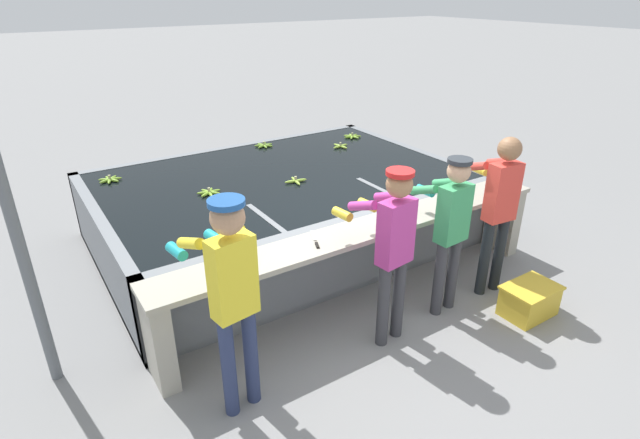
{
  "coord_description": "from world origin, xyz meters",
  "views": [
    {
      "loc": [
        -2.8,
        -3.19,
        3.01
      ],
      "look_at": [
        0.0,
        1.09,
        0.61
      ],
      "focal_mm": 28.0,
      "sensor_mm": 36.0,
      "label": 1
    }
  ],
  "objects_px": {
    "worker_2": "(449,222)",
    "knife_0": "(316,242)",
    "worker_3": "(498,202)",
    "support_post_left": "(7,204)",
    "worker_0": "(231,287)",
    "banana_bunch_floating_5": "(352,136)",
    "banana_bunch_floating_0": "(340,146)",
    "banana_bunch_floating_3": "(209,192)",
    "banana_bunch_floating_4": "(264,145)",
    "crate": "(529,300)",
    "banana_bunch_floating_1": "(296,181)",
    "worker_1": "(392,241)",
    "banana_bunch_floating_2": "(110,180)"
  },
  "relations": [
    {
      "from": "support_post_left",
      "to": "banana_bunch_floating_0",
      "type": "bearing_deg",
      "value": 23.05
    },
    {
      "from": "support_post_left",
      "to": "worker_0",
      "type": "bearing_deg",
      "value": -43.5
    },
    {
      "from": "worker_1",
      "to": "banana_bunch_floating_4",
      "type": "xyz_separation_m",
      "value": [
        0.59,
        3.55,
        -0.13
      ]
    },
    {
      "from": "banana_bunch_floating_5",
      "to": "banana_bunch_floating_0",
      "type": "bearing_deg",
      "value": -144.38
    },
    {
      "from": "worker_2",
      "to": "knife_0",
      "type": "xyz_separation_m",
      "value": [
        -1.18,
        0.51,
        -0.1
      ]
    },
    {
      "from": "worker_0",
      "to": "banana_bunch_floating_1",
      "type": "relative_size",
      "value": 6.26
    },
    {
      "from": "worker_3",
      "to": "banana_bunch_floating_4",
      "type": "distance_m",
      "value": 3.6
    },
    {
      "from": "worker_2",
      "to": "worker_3",
      "type": "distance_m",
      "value": 0.67
    },
    {
      "from": "banana_bunch_floating_0",
      "to": "crate",
      "type": "bearing_deg",
      "value": -91.35
    },
    {
      "from": "worker_0",
      "to": "banana_bunch_floating_0",
      "type": "bearing_deg",
      "value": 44.07
    },
    {
      "from": "banana_bunch_floating_1",
      "to": "banana_bunch_floating_2",
      "type": "bearing_deg",
      "value": 145.73
    },
    {
      "from": "banana_bunch_floating_4",
      "to": "crate",
      "type": "relative_size",
      "value": 0.51
    },
    {
      "from": "banana_bunch_floating_2",
      "to": "banana_bunch_floating_3",
      "type": "bearing_deg",
      "value": -51.01
    },
    {
      "from": "banana_bunch_floating_0",
      "to": "banana_bunch_floating_3",
      "type": "bearing_deg",
      "value": -163.94
    },
    {
      "from": "worker_2",
      "to": "banana_bunch_floating_5",
      "type": "xyz_separation_m",
      "value": [
        1.19,
        3.16,
        -0.09
      ]
    },
    {
      "from": "crate",
      "to": "worker_2",
      "type": "bearing_deg",
      "value": 139.38
    },
    {
      "from": "banana_bunch_floating_0",
      "to": "banana_bunch_floating_5",
      "type": "xyz_separation_m",
      "value": [
        0.46,
        0.33,
        -0.0
      ]
    },
    {
      "from": "worker_3",
      "to": "banana_bunch_floating_3",
      "type": "bearing_deg",
      "value": 135.41
    },
    {
      "from": "banana_bunch_floating_1",
      "to": "banana_bunch_floating_3",
      "type": "bearing_deg",
      "value": 167.86
    },
    {
      "from": "banana_bunch_floating_2",
      "to": "banana_bunch_floating_5",
      "type": "distance_m",
      "value": 3.6
    },
    {
      "from": "banana_bunch_floating_0",
      "to": "banana_bunch_floating_4",
      "type": "distance_m",
      "value": 1.12
    },
    {
      "from": "worker_0",
      "to": "banana_bunch_floating_2",
      "type": "relative_size",
      "value": 6.31
    },
    {
      "from": "worker_0",
      "to": "banana_bunch_floating_3",
      "type": "height_order",
      "value": "worker_0"
    },
    {
      "from": "banana_bunch_floating_0",
      "to": "banana_bunch_floating_3",
      "type": "height_order",
      "value": "same"
    },
    {
      "from": "worker_0",
      "to": "banana_bunch_floating_5",
      "type": "bearing_deg",
      "value": 43.07
    },
    {
      "from": "banana_bunch_floating_3",
      "to": "crate",
      "type": "height_order",
      "value": "banana_bunch_floating_3"
    },
    {
      "from": "banana_bunch_floating_3",
      "to": "knife_0",
      "type": "xyz_separation_m",
      "value": [
        0.37,
        -1.66,
        -0.01
      ]
    },
    {
      "from": "worker_0",
      "to": "banana_bunch_floating_3",
      "type": "xyz_separation_m",
      "value": [
        0.71,
        2.25,
        -0.2
      ]
    },
    {
      "from": "banana_bunch_floating_3",
      "to": "support_post_left",
      "type": "bearing_deg",
      "value": -149.39
    },
    {
      "from": "banana_bunch_floating_4",
      "to": "banana_bunch_floating_5",
      "type": "relative_size",
      "value": 1.0
    },
    {
      "from": "worker_1",
      "to": "knife_0",
      "type": "distance_m",
      "value": 0.72
    },
    {
      "from": "worker_0",
      "to": "banana_bunch_floating_4",
      "type": "relative_size",
      "value": 6.29
    },
    {
      "from": "banana_bunch_floating_4",
      "to": "worker_0",
      "type": "bearing_deg",
      "value": -120.38
    },
    {
      "from": "knife_0",
      "to": "banana_bunch_floating_1",
      "type": "bearing_deg",
      "value": 66.06
    },
    {
      "from": "worker_2",
      "to": "worker_3",
      "type": "bearing_deg",
      "value": -1.3
    },
    {
      "from": "banana_bunch_floating_2",
      "to": "knife_0",
      "type": "distance_m",
      "value": 2.97
    },
    {
      "from": "worker_2",
      "to": "banana_bunch_floating_1",
      "type": "height_order",
      "value": "worker_2"
    },
    {
      "from": "worker_0",
      "to": "worker_3",
      "type": "bearing_deg",
      "value": 1.14
    },
    {
      "from": "banana_bunch_floating_4",
      "to": "worker_2",
      "type": "bearing_deg",
      "value": -87.05
    },
    {
      "from": "worker_1",
      "to": "crate",
      "type": "height_order",
      "value": "worker_1"
    },
    {
      "from": "worker_2",
      "to": "worker_3",
      "type": "height_order",
      "value": "worker_3"
    },
    {
      "from": "banana_bunch_floating_5",
      "to": "banana_bunch_floating_2",
      "type": "bearing_deg",
      "value": 178.97
    },
    {
      "from": "support_post_left",
      "to": "worker_2",
      "type": "bearing_deg",
      "value": -16.95
    },
    {
      "from": "worker_0",
      "to": "worker_3",
      "type": "distance_m",
      "value": 2.94
    },
    {
      "from": "banana_bunch_floating_0",
      "to": "banana_bunch_floating_5",
      "type": "height_order",
      "value": "same"
    },
    {
      "from": "worker_1",
      "to": "banana_bunch_floating_5",
      "type": "xyz_separation_m",
      "value": [
        1.96,
        3.22,
        -0.13
      ]
    },
    {
      "from": "banana_bunch_floating_0",
      "to": "worker_1",
      "type": "bearing_deg",
      "value": -117.47
    },
    {
      "from": "worker_0",
      "to": "banana_bunch_floating_1",
      "type": "height_order",
      "value": "worker_0"
    },
    {
      "from": "crate",
      "to": "banana_bunch_floating_4",
      "type": "bearing_deg",
      "value": 101.69
    },
    {
      "from": "banana_bunch_floating_1",
      "to": "banana_bunch_floating_5",
      "type": "height_order",
      "value": "same"
    }
  ]
}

